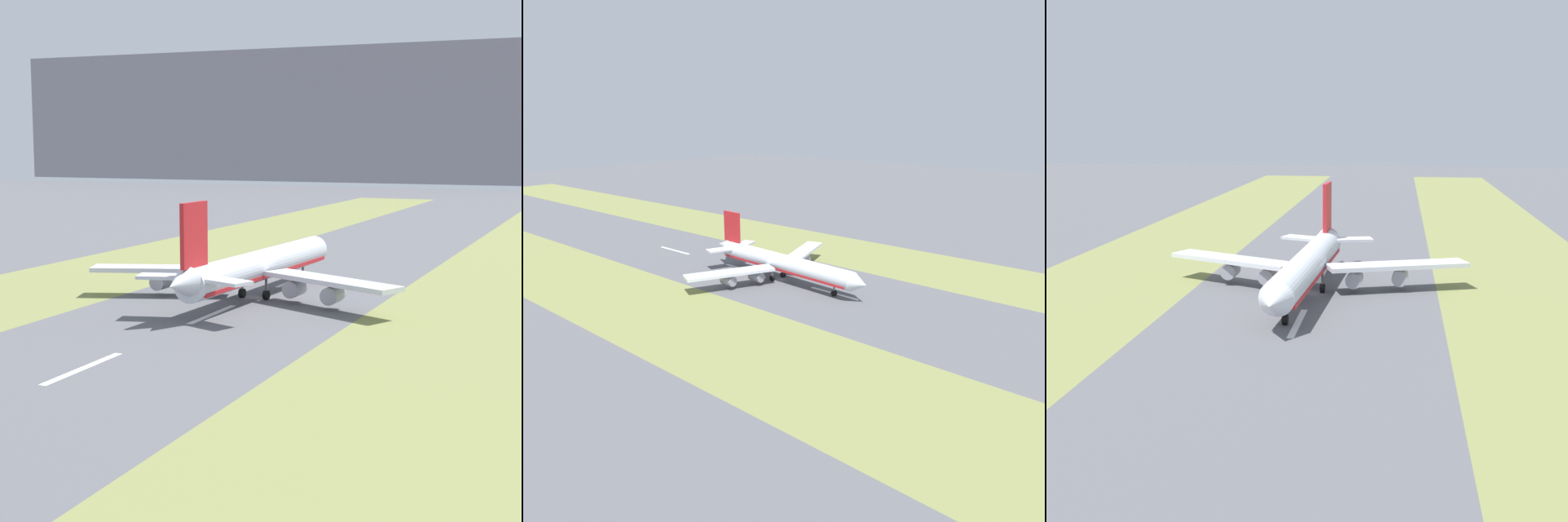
% 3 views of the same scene
% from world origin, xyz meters
% --- Properties ---
extents(ground_plane, '(800.00, 800.00, 0.00)m').
position_xyz_m(ground_plane, '(0.00, 0.00, 0.00)').
color(ground_plane, '#56565B').
extents(grass_median_west, '(40.00, 600.00, 0.01)m').
position_xyz_m(grass_median_west, '(-45.00, 0.00, 0.00)').
color(grass_median_west, olive).
rests_on(grass_median_west, ground).
extents(grass_median_east, '(40.00, 600.00, 0.01)m').
position_xyz_m(grass_median_east, '(45.00, 0.00, 0.00)').
color(grass_median_east, olive).
rests_on(grass_median_east, ground).
extents(centreline_dash_near, '(1.20, 18.00, 0.01)m').
position_xyz_m(centreline_dash_near, '(0.00, -57.98, 0.01)').
color(centreline_dash_near, silver).
rests_on(centreline_dash_near, ground).
extents(centreline_dash_mid, '(1.20, 18.00, 0.01)m').
position_xyz_m(centreline_dash_mid, '(0.00, -17.98, 0.01)').
color(centreline_dash_mid, silver).
rests_on(centreline_dash_mid, ground).
extents(centreline_dash_far, '(1.20, 18.00, 0.01)m').
position_xyz_m(centreline_dash_far, '(0.00, 22.02, 0.01)').
color(centreline_dash_far, silver).
rests_on(centreline_dash_far, ground).
extents(airplane_main_jet, '(64.05, 67.19, 20.20)m').
position_xyz_m(airplane_main_jet, '(0.81, 0.12, 6.02)').
color(airplane_main_jet, silver).
rests_on(airplane_main_jet, ground).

